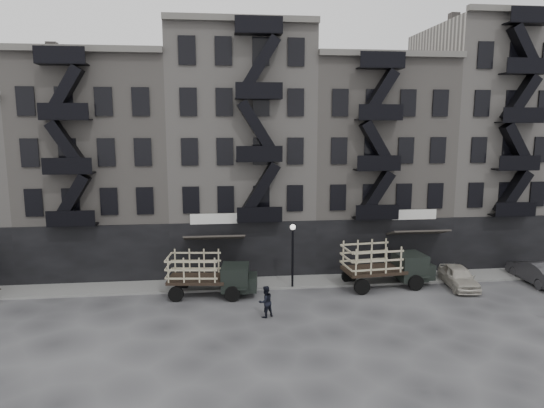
{
  "coord_description": "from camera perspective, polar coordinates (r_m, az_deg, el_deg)",
  "views": [
    {
      "loc": [
        -1.67,
        -27.28,
        10.64
      ],
      "look_at": [
        1.82,
        4.0,
        5.38
      ],
      "focal_mm": 32.0,
      "sensor_mm": 36.0,
      "label": 1
    }
  ],
  "objects": [
    {
      "name": "building_east",
      "position": [
        43.0,
        24.06,
        6.48
      ],
      "size": [
        10.0,
        11.35,
        19.2
      ],
      "color": "gray",
      "rests_on": "ground"
    },
    {
      "name": "sidewalk",
      "position": [
        32.82,
        -3.15,
        -9.31
      ],
      "size": [
        55.0,
        2.5,
        0.15
      ],
      "primitive_type": "cube",
      "color": "slate",
      "rests_on": "ground"
    },
    {
      "name": "ground",
      "position": [
        29.33,
        -2.72,
        -11.8
      ],
      "size": [
        140.0,
        140.0,
        0.0
      ],
      "primitive_type": "plane",
      "color": "#38383A",
      "rests_on": "ground"
    },
    {
      "name": "car_east",
      "position": [
        34.37,
        21.1,
        -7.98
      ],
      "size": [
        2.1,
        4.3,
        1.41
      ],
      "primitive_type": "imported",
      "rotation": [
        0.0,
        0.0,
        -0.11
      ],
      "color": "#B5AFA3",
      "rests_on": "ground"
    },
    {
      "name": "lamp_post",
      "position": [
        31.25,
        2.45,
        -5.09
      ],
      "size": [
        0.36,
        0.36,
        4.28
      ],
      "color": "black",
      "rests_on": "ground"
    },
    {
      "name": "stake_truck_east",
      "position": [
        32.77,
        13.21,
        -6.63
      ],
      "size": [
        6.1,
        2.94,
        2.97
      ],
      "rotation": [
        0.0,
        0.0,
        0.1
      ],
      "color": "black",
      "rests_on": "ground"
    },
    {
      "name": "building_midwest",
      "position": [
        38.16,
        -19.01,
        4.25
      ],
      "size": [
        10.0,
        11.35,
        16.2
      ],
      "color": "gray",
      "rests_on": "ground"
    },
    {
      "name": "stake_truck_west",
      "position": [
        30.56,
        -7.39,
        -7.89
      ],
      "size": [
        5.64,
        2.76,
        2.74
      ],
      "rotation": [
        0.0,
        0.0,
        -0.11
      ],
      "color": "black",
      "rests_on": "ground"
    },
    {
      "name": "car_far",
      "position": [
        37.39,
        28.66,
        -7.02
      ],
      "size": [
        1.66,
        4.68,
        1.54
      ],
      "primitive_type": "imported",
      "rotation": [
        0.0,
        0.0,
        3.14
      ],
      "color": "#2A2A2D",
      "rests_on": "ground"
    },
    {
      "name": "building_mideast",
      "position": [
        39.03,
        11.09,
        4.69
      ],
      "size": [
        10.0,
        11.35,
        16.2
      ],
      "color": "gray",
      "rests_on": "ground"
    },
    {
      "name": "building_center",
      "position": [
        37.2,
        -3.81,
        6.16
      ],
      "size": [
        10.0,
        11.35,
        18.2
      ],
      "color": "gray",
      "rests_on": "ground"
    },
    {
      "name": "pedestrian_mid",
      "position": [
        27.34,
        -0.77,
        -11.41
      ],
      "size": [
        1.09,
        1.01,
        1.79
      ],
      "primitive_type": "imported",
      "rotation": [
        0.0,
        0.0,
        3.65
      ],
      "color": "black",
      "rests_on": "ground"
    }
  ]
}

